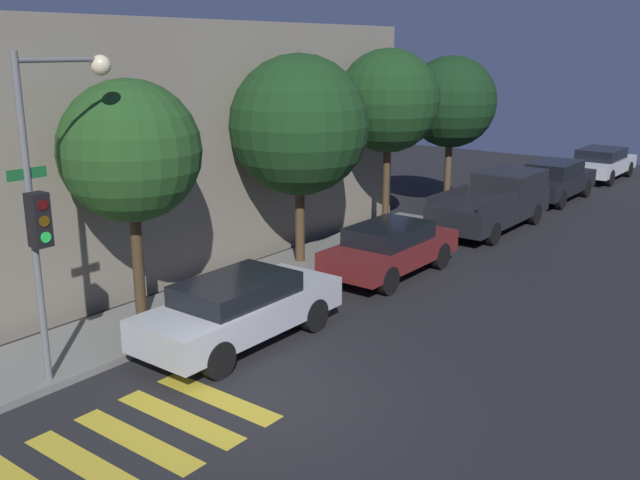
# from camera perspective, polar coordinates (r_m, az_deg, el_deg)

# --- Properties ---
(ground_plane) EXTENTS (60.00, 60.00, 0.00)m
(ground_plane) POSITION_cam_1_polar(r_m,az_deg,el_deg) (12.36, -3.84, -12.70)
(ground_plane) COLOR black
(sidewalk) EXTENTS (26.00, 2.27, 0.14)m
(sidewalk) POSITION_cam_1_polar(r_m,az_deg,el_deg) (15.30, -16.22, -7.35)
(sidewalk) COLOR slate
(sidewalk) RESTS_ON ground
(crosswalk) EXTENTS (5.56, 2.60, 0.00)m
(crosswalk) POSITION_cam_1_polar(r_m,az_deg,el_deg) (11.17, -18.05, -16.78)
(crosswalk) COLOR gold
(crosswalk) RESTS_ON ground
(traffic_light_pole) EXTENTS (2.11, 0.56, 5.72)m
(traffic_light_pole) POSITION_cam_1_polar(r_m,az_deg,el_deg) (12.68, -20.73, 4.39)
(traffic_light_pole) COLOR slate
(traffic_light_pole) RESTS_ON ground
(sedan_near_corner) EXTENTS (4.51, 1.75, 1.39)m
(sedan_near_corner) POSITION_cam_1_polar(r_m,az_deg,el_deg) (14.32, -6.43, -5.42)
(sedan_near_corner) COLOR #B7BABF
(sedan_near_corner) RESTS_ON ground
(sedan_middle) EXTENTS (4.24, 1.74, 1.38)m
(sedan_middle) POSITION_cam_1_polar(r_m,az_deg,el_deg) (18.54, 5.65, -0.62)
(sedan_middle) COLOR maroon
(sedan_middle) RESTS_ON ground
(pickup_truck) EXTENTS (5.34, 1.96, 1.74)m
(pickup_truck) POSITION_cam_1_polar(r_m,az_deg,el_deg) (24.01, 13.81, 3.02)
(pickup_truck) COLOR black
(pickup_truck) RESTS_ON ground
(sedan_far_end) EXTENTS (4.57, 1.74, 1.53)m
(sedan_far_end) POSITION_cam_1_polar(r_m,az_deg,el_deg) (29.08, 18.28, 4.58)
(sedan_far_end) COLOR black
(sedan_far_end) RESTS_ON ground
(sedan_tail_of_row) EXTENTS (4.62, 1.89, 1.41)m
(sedan_tail_of_row) POSITION_cam_1_polar(r_m,az_deg,el_deg) (34.55, 21.57, 5.78)
(sedan_tail_of_row) COLOR silver
(sedan_tail_of_row) RESTS_ON ground
(tree_near_corner) EXTENTS (2.90, 2.90, 5.20)m
(tree_near_corner) POSITION_cam_1_polar(r_m,az_deg,el_deg) (15.01, -14.94, 6.85)
(tree_near_corner) COLOR #42301E
(tree_near_corner) RESTS_ON ground
(tree_midblock) EXTENTS (3.65, 3.65, 5.65)m
(tree_midblock) POSITION_cam_1_polar(r_m,az_deg,el_deg) (18.75, -1.68, 9.16)
(tree_midblock) COLOR #4C3823
(tree_midblock) RESTS_ON ground
(tree_far_end) EXTENTS (3.14, 3.14, 5.77)m
(tree_far_end) POSITION_cam_1_polar(r_m,az_deg,el_deg) (22.19, 5.47, 11.00)
(tree_far_end) COLOR #4C3823
(tree_far_end) RESTS_ON ground
(tree_behind_truck) EXTENTS (3.18, 3.18, 5.51)m
(tree_behind_truck) POSITION_cam_1_polar(r_m,az_deg,el_deg) (25.77, 10.44, 10.78)
(tree_behind_truck) COLOR brown
(tree_behind_truck) RESTS_ON ground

